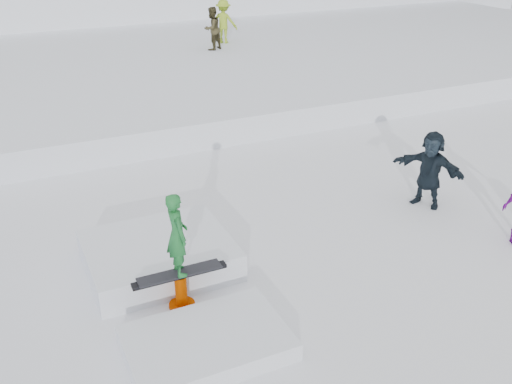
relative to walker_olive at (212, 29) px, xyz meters
name	(u,v)px	position (x,y,z in m)	size (l,w,h in m)	color
ground	(279,302)	(-4.89, -15.72, -1.67)	(120.00, 120.00, 0.00)	white
snow_berm	(48,3)	(-4.89, 14.28, -0.47)	(60.00, 14.00, 2.40)	white
snow_midrise	(95,70)	(-4.89, 0.28, -1.27)	(50.00, 18.00, 0.80)	white
walker_olive	(212,29)	(0.00, 0.00, 0.00)	(0.84, 0.66, 1.74)	#37321B
walker_ygreen	(224,22)	(0.98, 1.12, 0.05)	(1.19, 0.68, 1.84)	#91B324
spectator_dark	(430,169)	(-0.22, -13.89, -0.79)	(1.62, 0.52, 1.75)	black
jib_rail_feature	(171,274)	(-6.43, -14.56, -1.36)	(2.60, 4.40, 2.11)	white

